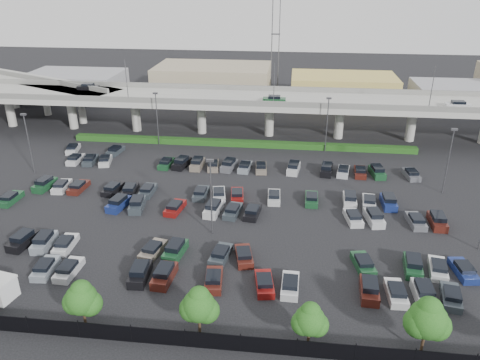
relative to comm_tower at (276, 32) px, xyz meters
name	(u,v)px	position (x,y,z in m)	size (l,w,h in m)	color
ground	(221,205)	(-4.00, -74.00, -15.61)	(280.00, 280.00, 0.00)	black
overpass	(244,102)	(-4.22, -42.01, -8.64)	(150.00, 13.00, 15.80)	gray
on_ramp	(29,83)	(-56.10, -30.95, -8.76)	(50.93, 30.13, 8.80)	gray
hedge	(241,143)	(-4.00, -49.00, -15.06)	(66.00, 1.60, 1.10)	#153A10
fence	(174,338)	(-4.05, -102.00, -14.71)	(70.00, 0.10, 2.00)	black
tree_row	(184,305)	(-3.30, -100.53, -12.09)	(65.07, 3.66, 5.94)	#332316
parked_cars	(218,208)	(-4.13, -76.26, -14.99)	(62.99, 41.68, 1.67)	silver
light_poles	(195,159)	(-8.12, -72.00, -9.37)	(66.90, 48.38, 10.30)	#444448
distant_buildings	(305,86)	(8.38, -12.19, -11.87)	(138.00, 24.00, 9.00)	gray
comm_tower	(276,32)	(0.00, 0.00, 0.00)	(2.40, 2.40, 30.00)	#444448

